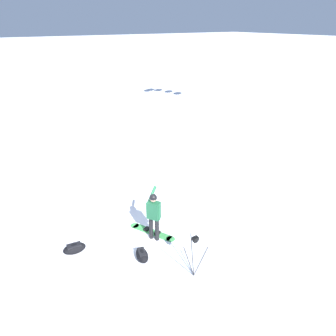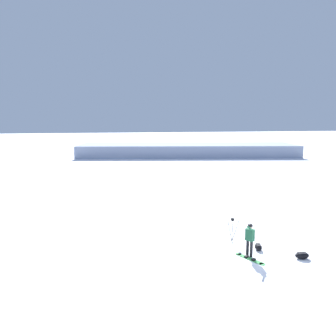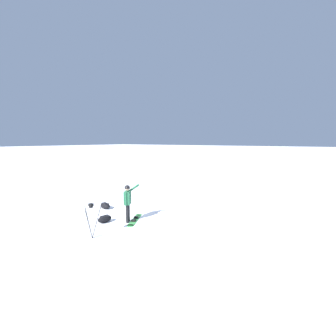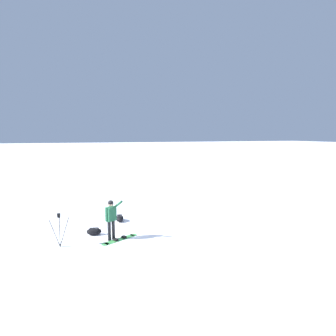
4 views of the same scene
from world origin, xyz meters
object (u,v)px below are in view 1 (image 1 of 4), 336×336
(snowboarder, at_px, (154,212))
(gear_bag_large, at_px, (142,255))
(snowboard, at_px, (152,232))
(gear_bag_small, at_px, (74,248))
(camera_tripod, at_px, (195,249))

(snowboarder, distance_m, gear_bag_large, 1.37)
(snowboarder, xyz_separation_m, snowboard, (0.33, -0.10, -1.03))
(snowboard, xyz_separation_m, gear_bag_large, (-0.98, 0.93, 0.15))
(snowboarder, xyz_separation_m, gear_bag_small, (0.77, 2.45, -0.88))
(snowboard, distance_m, gear_bag_large, 1.36)
(snowboarder, bearing_deg, snowboard, -17.45)
(snowboarder, height_order, snowboard, snowboarder)
(snowboard, height_order, gear_bag_large, gear_bag_large)
(camera_tripod, bearing_deg, gear_bag_large, 33.06)
(camera_tripod, distance_m, gear_bag_small, 3.87)
(snowboarder, bearing_deg, gear_bag_small, 72.58)
(snowboarder, height_order, gear_bag_small, snowboarder)
(snowboarder, height_order, camera_tripod, snowboarder)
(gear_bag_large, bearing_deg, snowboard, -43.35)
(snowboarder, relative_size, camera_tripod, 1.28)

